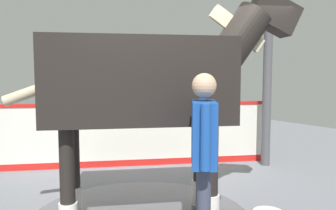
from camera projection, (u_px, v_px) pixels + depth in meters
name	position (u px, v px, depth m)	size (l,w,h in m)	color
ground_plane	(154.00, 203.00, 4.47)	(16.00, 16.00, 0.02)	slate
barrier_wall	(130.00, 137.00, 6.25)	(4.90, 2.16, 1.19)	silver
roof_post_near	(267.00, 87.00, 6.22)	(0.16, 0.16, 2.95)	#4C4C51
horse	(149.00, 84.00, 3.90)	(3.25, 1.75, 2.71)	black
handler	(204.00, 150.00, 3.15)	(0.47, 0.58, 1.71)	#47331E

